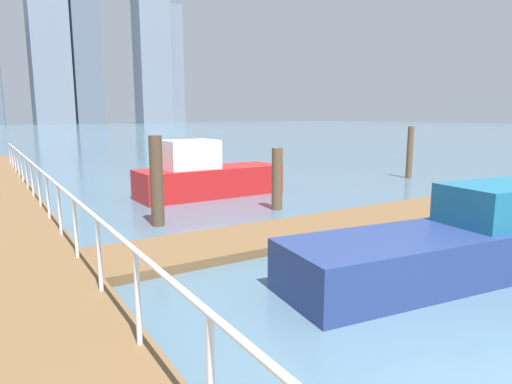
% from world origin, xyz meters
% --- Properties ---
extents(ground_plane, '(300.00, 300.00, 0.00)m').
position_xyz_m(ground_plane, '(0.00, 20.00, 0.00)').
color(ground_plane, slate).
extents(floating_dock, '(13.73, 2.00, 0.18)m').
position_xyz_m(floating_dock, '(3.37, 6.93, 0.09)').
color(floating_dock, brown).
rests_on(floating_dock, ground_plane).
extents(boardwalk_railing, '(0.06, 29.80, 1.08)m').
position_xyz_m(boardwalk_railing, '(-3.15, 9.24, 1.25)').
color(boardwalk_railing, white).
rests_on(boardwalk_railing, boardwalk).
extents(dock_piling_1, '(0.32, 0.32, 1.88)m').
position_xyz_m(dock_piling_1, '(3.13, 9.60, 0.94)').
color(dock_piling_1, brown).
rests_on(dock_piling_1, ground_plane).
extents(dock_piling_2, '(0.27, 0.27, 2.35)m').
position_xyz_m(dock_piling_2, '(12.20, 12.10, 1.17)').
color(dock_piling_2, brown).
rests_on(dock_piling_2, ground_plane).
extents(dock_piling_3, '(0.33, 0.33, 2.34)m').
position_xyz_m(dock_piling_3, '(-0.64, 9.60, 1.17)').
color(dock_piling_3, brown).
rests_on(dock_piling_3, ground_plane).
extents(moored_boat_1, '(5.24, 1.85, 2.01)m').
position_xyz_m(moored_boat_1, '(2.30, 12.82, 0.72)').
color(moored_boat_1, red).
rests_on(moored_boat_1, ground_plane).
extents(moored_boat_2, '(6.89, 2.50, 1.58)m').
position_xyz_m(moored_boat_2, '(2.87, 3.25, 0.58)').
color(moored_boat_2, navy).
rests_on(moored_boat_2, ground_plane).
extents(skyline_tower_4, '(8.89, 8.91, 69.93)m').
position_xyz_m(skyline_tower_4, '(27.36, 154.36, 34.96)').
color(skyline_tower_4, slate).
rests_on(skyline_tower_4, ground_plane).
extents(skyline_tower_5, '(10.72, 8.64, 49.66)m').
position_xyz_m(skyline_tower_5, '(47.69, 148.25, 24.83)').
color(skyline_tower_5, gray).
rests_on(skyline_tower_5, ground_plane).
extents(skyline_tower_6, '(11.62, 12.70, 43.34)m').
position_xyz_m(skyline_tower_6, '(58.73, 166.75, 21.67)').
color(skyline_tower_6, gray).
rests_on(skyline_tower_6, ground_plane).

